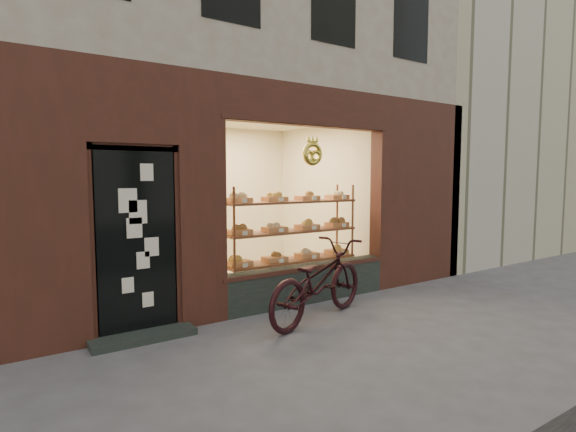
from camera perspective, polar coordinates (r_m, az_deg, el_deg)
ground at (r=4.92m, az=13.43°, el=-17.00°), size 90.00×90.00×0.00m
neighbor_right at (r=15.78m, az=23.18°, el=14.40°), size 12.00×7.00×9.00m
display_shelf at (r=6.87m, az=0.42°, el=-3.10°), size 2.20×0.45×1.70m
bicycle at (r=5.79m, az=3.81°, el=-8.26°), size 2.03×1.23×1.01m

